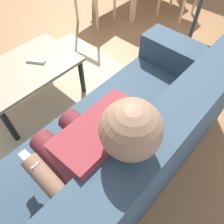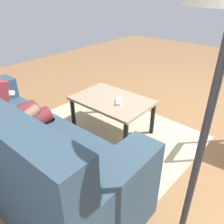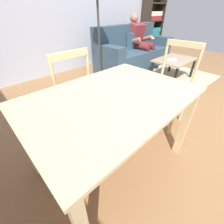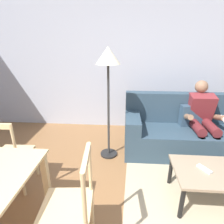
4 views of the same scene
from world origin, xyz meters
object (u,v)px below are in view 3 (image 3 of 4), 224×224
Objects in this scene: dining_chair_facing_couch at (169,88)px; tv_remote at (172,59)px; dining_chair_near_wall at (68,96)px; person_lounging at (140,40)px; bookshelf at (152,25)px; coffee_table at (174,62)px; couch at (133,53)px; dining_table at (112,108)px.

tv_remote is at bearing 25.96° from dining_chair_facing_couch.
person_lounging is at bearing 21.66° from dining_chair_near_wall.
bookshelf is at bearing 24.93° from person_lounging.
tv_remote is 2.32m from dining_chair_near_wall.
person_lounging reaches higher than coffee_table.
couch is 1.64× the size of dining_table.
bookshelf is 4.67m from dining_chair_near_wall.
bookshelf is at bearing 22.05° from couch.
person_lounging is 3.22m from dining_table.
couch is 1.14m from coffee_table.
couch is 3.06m from dining_table.
couch is at bearing 177.64° from person_lounging.
dining_chair_facing_couch is (-3.32, -2.52, -0.35)m from bookshelf.
dining_chair_near_wall is (-4.28, -1.81, -0.37)m from bookshelf.
dining_table is (-2.32, -0.66, 0.20)m from tv_remote.
tv_remote is at bearing -97.32° from couch.
dining_chair_facing_couch is at bearing -142.78° from bookshelf.
bookshelf is 1.93× the size of dining_chair_facing_couch.
couch is at bearing -157.95° from bookshelf.
tv_remote is (-0.11, 0.01, 0.07)m from coffee_table.
person_lounging is 1.18m from coffee_table.
person_lounging is 7.05× the size of tv_remote.
dining_table is (-2.47, -1.79, 0.29)m from couch.
bookshelf is 4.98m from dining_table.
couch is at bearing 88.17° from coffee_table.
dining_table is at bearing -90.08° from dining_chair_near_wall.
bookshelf is (1.85, 1.87, 0.46)m from coffee_table.
couch is 2.69m from dining_chair_near_wall.
bookshelf reaches higher than dining_table.
person_lounging is (0.21, -0.01, 0.27)m from couch.
couch is 2.33m from dining_chair_facing_couch.
person_lounging is 0.63× the size of bookshelf.
dining_chair_facing_couch reaches higher than tv_remote.
coffee_table is 2.43m from dining_chair_near_wall.
dining_table is 0.73m from dining_chair_near_wall.
dining_table is (-4.29, -2.52, -0.19)m from bookshelf.
couch and dining_chair_near_wall have the same top height.
couch reaches higher than tv_remote.
tv_remote is (-0.36, -1.11, -0.18)m from person_lounging.
bookshelf is 1.96× the size of dining_chair_near_wall.
bookshelf is at bearing 10.84° from tv_remote.
dining_chair_facing_couch is (0.97, -0.71, 0.01)m from dining_chair_near_wall.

